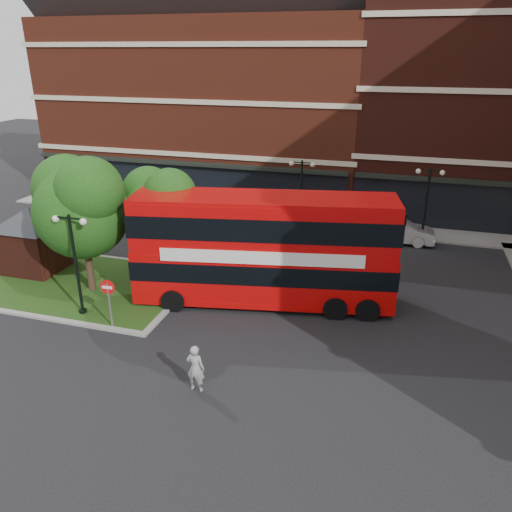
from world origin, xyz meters
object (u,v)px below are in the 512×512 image
(woman, at_px, (196,368))
(car_white, at_px, (397,230))
(car_silver, at_px, (270,213))
(bus, at_px, (263,243))

(woman, height_order, car_white, woman)
(car_silver, bearing_deg, bus, -164.04)
(woman, distance_m, car_silver, 19.65)
(woman, bearing_deg, bus, -92.01)
(car_silver, xyz_separation_m, car_white, (8.95, -1.50, 0.09))
(car_white, bearing_deg, woman, 159.61)
(bus, height_order, woman, bus)
(car_white, bearing_deg, bus, 149.49)
(woman, bearing_deg, car_silver, -81.50)
(bus, bearing_deg, car_silver, 92.65)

